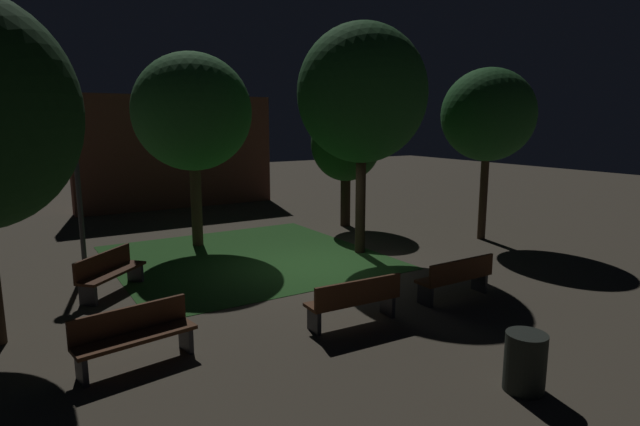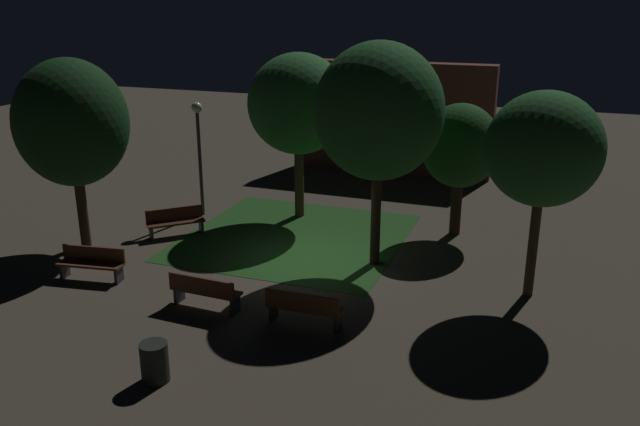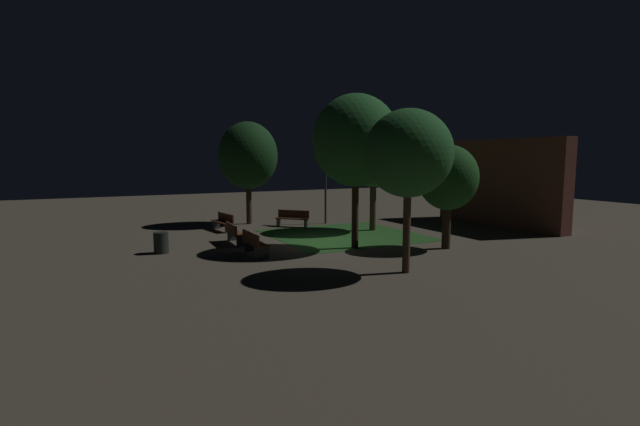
{
  "view_description": "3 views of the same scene",
  "coord_description": "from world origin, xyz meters",
  "px_view_note": "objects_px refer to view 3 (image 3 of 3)",
  "views": [
    {
      "loc": [
        -6.51,
        -10.81,
        3.69
      ],
      "look_at": [
        0.35,
        0.24,
        1.32
      ],
      "focal_mm": 28.8,
      "sensor_mm": 36.0,
      "label": 1
    },
    {
      "loc": [
        6.28,
        -16.18,
        7.31
      ],
      "look_at": [
        -0.15,
        1.46,
        1.01
      ],
      "focal_mm": 36.52,
      "sensor_mm": 36.0,
      "label": 2
    },
    {
      "loc": [
        17.9,
        -9.2,
        3.7
      ],
      "look_at": [
        -0.51,
        0.12,
        1.22
      ],
      "focal_mm": 25.98,
      "sensor_mm": 36.0,
      "label": 3
    }
  ],
  "objects_px": {
    "tree_back_right": "(374,154)",
    "tree_right_canopy": "(448,178)",
    "bench_corner": "(234,233)",
    "tree_left_canopy": "(248,156)",
    "trash_bin": "(161,243)",
    "tree_near_wall": "(356,141)",
    "bench_lawn_edge": "(293,218)",
    "bench_by_lamp": "(223,221)",
    "bench_front_right": "(254,243)",
    "lamp_post_near_wall": "(326,175)",
    "tree_tall_center": "(408,154)"
  },
  "relations": [
    {
      "from": "tree_back_right",
      "to": "tree_right_canopy",
      "type": "height_order",
      "value": "tree_back_right"
    },
    {
      "from": "bench_lawn_edge",
      "to": "tree_left_canopy",
      "type": "bearing_deg",
      "value": -140.27
    },
    {
      "from": "bench_front_right",
      "to": "tree_left_canopy",
      "type": "distance_m",
      "value": 9.15
    },
    {
      "from": "lamp_post_near_wall",
      "to": "trash_bin",
      "type": "distance_m",
      "value": 10.66
    },
    {
      "from": "tree_right_canopy",
      "to": "trash_bin",
      "type": "xyz_separation_m",
      "value": [
        -4.27,
        -10.53,
        -2.46
      ]
    },
    {
      "from": "tree_left_canopy",
      "to": "lamp_post_near_wall",
      "type": "relative_size",
      "value": 1.44
    },
    {
      "from": "tree_tall_center",
      "to": "trash_bin",
      "type": "bearing_deg",
      "value": -135.61
    },
    {
      "from": "tree_near_wall",
      "to": "lamp_post_near_wall",
      "type": "bearing_deg",
      "value": 162.12
    },
    {
      "from": "tree_right_canopy",
      "to": "trash_bin",
      "type": "height_order",
      "value": "tree_right_canopy"
    },
    {
      "from": "tree_near_wall",
      "to": "trash_bin",
      "type": "xyz_separation_m",
      "value": [
        -2.51,
        -7.25,
        -3.95
      ]
    },
    {
      "from": "bench_by_lamp",
      "to": "tree_near_wall",
      "type": "bearing_deg",
      "value": 27.67
    },
    {
      "from": "tree_left_canopy",
      "to": "trash_bin",
      "type": "height_order",
      "value": "tree_left_canopy"
    },
    {
      "from": "tree_back_right",
      "to": "trash_bin",
      "type": "distance_m",
      "value": 11.1
    },
    {
      "from": "tree_near_wall",
      "to": "tree_right_canopy",
      "type": "bearing_deg",
      "value": 61.76
    },
    {
      "from": "bench_lawn_edge",
      "to": "tree_back_right",
      "type": "height_order",
      "value": "tree_back_right"
    },
    {
      "from": "bench_corner",
      "to": "tree_right_canopy",
      "type": "height_order",
      "value": "tree_right_canopy"
    },
    {
      "from": "bench_lawn_edge",
      "to": "bench_by_lamp",
      "type": "bearing_deg",
      "value": -94.42
    },
    {
      "from": "tree_back_right",
      "to": "tree_right_canopy",
      "type": "relative_size",
      "value": 1.32
    },
    {
      "from": "bench_corner",
      "to": "tree_near_wall",
      "type": "height_order",
      "value": "tree_near_wall"
    },
    {
      "from": "tree_tall_center",
      "to": "tree_left_canopy",
      "type": "relative_size",
      "value": 0.92
    },
    {
      "from": "tree_near_wall",
      "to": "bench_by_lamp",
      "type": "bearing_deg",
      "value": -152.33
    },
    {
      "from": "bench_lawn_edge",
      "to": "tree_near_wall",
      "type": "relative_size",
      "value": 0.26
    },
    {
      "from": "bench_by_lamp",
      "to": "tree_left_canopy",
      "type": "relative_size",
      "value": 0.33
    },
    {
      "from": "tree_right_canopy",
      "to": "tree_left_canopy",
      "type": "distance_m",
      "value": 11.61
    },
    {
      "from": "tree_back_right",
      "to": "tree_tall_center",
      "type": "xyz_separation_m",
      "value": [
        7.85,
        -3.88,
        -0.07
      ]
    },
    {
      "from": "tree_back_right",
      "to": "tree_right_canopy",
      "type": "distance_m",
      "value": 5.46
    },
    {
      "from": "trash_bin",
      "to": "tree_near_wall",
      "type": "bearing_deg",
      "value": 70.93
    },
    {
      "from": "bench_corner",
      "to": "tree_right_canopy",
      "type": "relative_size",
      "value": 0.43
    },
    {
      "from": "bench_front_right",
      "to": "bench_by_lamp",
      "type": "height_order",
      "value": "same"
    },
    {
      "from": "bench_by_lamp",
      "to": "bench_lawn_edge",
      "type": "bearing_deg",
      "value": 85.58
    },
    {
      "from": "bench_by_lamp",
      "to": "tree_near_wall",
      "type": "relative_size",
      "value": 0.3
    },
    {
      "from": "bench_by_lamp",
      "to": "tree_tall_center",
      "type": "bearing_deg",
      "value": 14.95
    },
    {
      "from": "bench_front_right",
      "to": "tree_tall_center",
      "type": "bearing_deg",
      "value": 36.12
    },
    {
      "from": "tree_near_wall",
      "to": "lamp_post_near_wall",
      "type": "xyz_separation_m",
      "value": [
        -6.84,
        2.21,
        -1.63
      ]
    },
    {
      "from": "bench_corner",
      "to": "tree_near_wall",
      "type": "bearing_deg",
      "value": 52.73
    },
    {
      "from": "tree_tall_center",
      "to": "tree_left_canopy",
      "type": "distance_m",
      "value": 13.0
    },
    {
      "from": "bench_corner",
      "to": "tree_tall_center",
      "type": "distance_m",
      "value": 8.84
    },
    {
      "from": "bench_corner",
      "to": "trash_bin",
      "type": "distance_m",
      "value": 3.18
    },
    {
      "from": "bench_lawn_edge",
      "to": "tree_right_canopy",
      "type": "distance_m",
      "value": 9.27
    },
    {
      "from": "bench_corner",
      "to": "tree_left_canopy",
      "type": "distance_m",
      "value": 6.93
    },
    {
      "from": "bench_lawn_edge",
      "to": "tree_tall_center",
      "type": "distance_m",
      "value": 11.38
    },
    {
      "from": "bench_corner",
      "to": "bench_front_right",
      "type": "relative_size",
      "value": 1.01
    },
    {
      "from": "bench_by_lamp",
      "to": "tree_right_canopy",
      "type": "distance_m",
      "value": 11.32
    },
    {
      "from": "tree_left_canopy",
      "to": "tree_near_wall",
      "type": "distance_m",
      "value": 8.88
    },
    {
      "from": "tree_right_canopy",
      "to": "lamp_post_near_wall",
      "type": "height_order",
      "value": "tree_right_canopy"
    },
    {
      "from": "trash_bin",
      "to": "tree_back_right",
      "type": "bearing_deg",
      "value": 95.96
    },
    {
      "from": "bench_corner",
      "to": "trash_bin",
      "type": "bearing_deg",
      "value": -78.32
    },
    {
      "from": "bench_corner",
      "to": "tree_left_canopy",
      "type": "relative_size",
      "value": 0.32
    },
    {
      "from": "bench_lawn_edge",
      "to": "lamp_post_near_wall",
      "type": "height_order",
      "value": "lamp_post_near_wall"
    },
    {
      "from": "bench_front_right",
      "to": "lamp_post_near_wall",
      "type": "bearing_deg",
      "value": 134.74
    }
  ]
}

